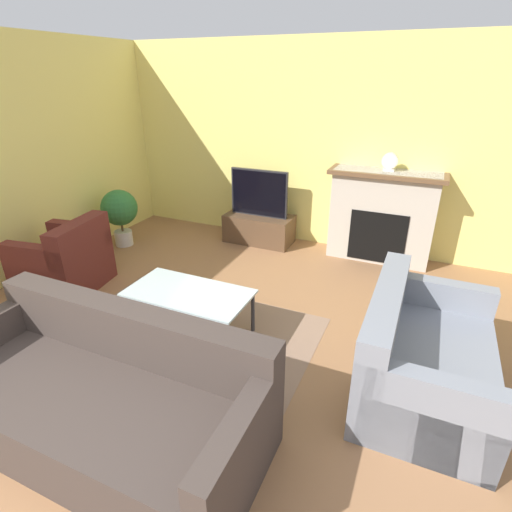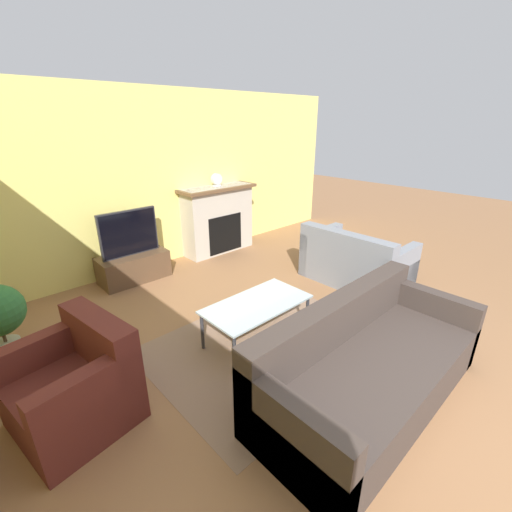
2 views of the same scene
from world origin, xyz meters
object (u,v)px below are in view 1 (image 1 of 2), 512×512
armchair_by_window (66,264)px  mantel_clock (390,162)px  tv (259,193)px  couch_sectional (105,400)px  coffee_table (189,296)px  potted_plant (120,211)px  couch_loveseat (421,359)px

armchair_by_window → mantel_clock: (3.12, 2.27, 0.98)m
tv → mantel_clock: (1.68, 0.12, 0.55)m
couch_sectional → coffee_table: 1.24m
couch_sectional → potted_plant: size_ratio=2.76×
tv → couch_loveseat: bearing=-44.2°
tv → potted_plant: tv is taller
couch_sectional → potted_plant: 3.44m
tv → armchair_by_window: tv is taller
tv → potted_plant: bearing=-152.4°
coffee_table → mantel_clock: 2.94m
tv → potted_plant: (-1.73, -0.90, -0.22)m
couch_loveseat → potted_plant: size_ratio=1.77×
tv → couch_sectional: tv is taller
couch_sectional → tv: bearing=97.0°
couch_sectional → potted_plant: couch_sectional is taller
tv → armchair_by_window: bearing=-123.9°
mantel_clock → coffee_table: bearing=-119.1°
potted_plant → couch_sectional: bearing=-50.8°
couch_loveseat → coffee_table: size_ratio=1.25×
coffee_table → mantel_clock: mantel_clock is taller
armchair_by_window → potted_plant: armchair_by_window is taller
armchair_by_window → couch_loveseat: bearing=79.5°
couch_sectional → couch_loveseat: size_ratio=1.56×
tv → armchair_by_window: 2.63m
armchair_by_window → coffee_table: size_ratio=0.83×
tv → coffee_table: bearing=-82.4°
potted_plant → mantel_clock: (3.41, 1.02, 0.77)m
armchair_by_window → tv: bearing=137.3°
tv → mantel_clock: bearing=4.0°
armchair_by_window → mantel_clock: bearing=117.2°
coffee_table → couch_sectional: bearing=-84.4°
couch_sectional → armchair_by_window: (-1.88, 1.41, 0.02)m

